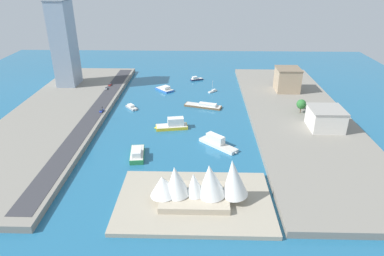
{
  "coord_description": "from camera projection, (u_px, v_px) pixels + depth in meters",
  "views": [
    {
      "loc": [
        -16.63,
        227.73,
        99.46
      ],
      "look_at": [
        -11.1,
        21.73,
        2.65
      ],
      "focal_mm": 32.25,
      "sensor_mm": 36.0,
      "label": 1
    }
  ],
  "objects": [
    {
      "name": "barge_flat_brown",
      "position": [
        204.0,
        106.0,
        268.07
      ],
      "size": [
        29.87,
        15.42,
        3.45
      ],
      "color": "brown",
      "rests_on": "ground_plane"
    },
    {
      "name": "quay_east",
      "position": [
        58.0,
        115.0,
        250.1
      ],
      "size": [
        70.0,
        240.0,
        3.53
      ],
      "primitive_type": "cube",
      "color": "gray",
      "rests_on": "ground_plane"
    },
    {
      "name": "hatchback_blue",
      "position": [
        101.0,
        110.0,
        250.5
      ],
      "size": [
        2.08,
        5.06,
        1.66
      ],
      "color": "black",
      "rests_on": "road_strip"
    },
    {
      "name": "quay_west",
      "position": [
        299.0,
        117.0,
        245.88
      ],
      "size": [
        70.0,
        240.0,
        3.53
      ],
      "primitive_type": "cube",
      "color": "gray",
      "rests_on": "ground_plane"
    },
    {
      "name": "sedan_silver",
      "position": [
        106.0,
        88.0,
        295.9
      ],
      "size": [
        1.95,
        4.4,
        1.6
      ],
      "color": "black",
      "rests_on": "road_strip"
    },
    {
      "name": "catamaran_blue",
      "position": [
        165.0,
        89.0,
        304.06
      ],
      "size": [
        17.55,
        18.09,
        4.19
      ],
      "color": "blue",
      "rests_on": "ground_plane"
    },
    {
      "name": "opera_landmark",
      "position": [
        199.0,
        184.0,
        155.21
      ],
      "size": [
        45.61,
        22.11,
        21.88
      ],
      "color": "#BCAD93",
      "rests_on": "peninsula_point"
    },
    {
      "name": "traffic_light_waterfront",
      "position": [
        102.0,
        109.0,
        243.33
      ],
      "size": [
        0.36,
        0.36,
        6.5
      ],
      "color": "black",
      "rests_on": "quay_east"
    },
    {
      "name": "hotel_broad_white",
      "position": [
        326.0,
        118.0,
        222.67
      ],
      "size": [
        21.28,
        21.67,
        13.7
      ],
      "color": "silver",
      "rests_on": "quay_west"
    },
    {
      "name": "apartment_midrise_tan",
      "position": [
        287.0,
        79.0,
        289.6
      ],
      "size": [
        19.62,
        20.92,
        19.48
      ],
      "color": "tan",
      "rests_on": "quay_west"
    },
    {
      "name": "ferry_white_commuter",
      "position": [
        217.0,
        142.0,
        209.44
      ],
      "size": [
        23.42,
        22.7,
        6.94
      ],
      "color": "silver",
      "rests_on": "ground_plane"
    },
    {
      "name": "peninsula_point",
      "position": [
        194.0,
        201.0,
        159.39
      ],
      "size": [
        71.23,
        46.98,
        2.0
      ],
      "primitive_type": "cube",
      "color": "#A89E89",
      "rests_on": "ground_plane"
    },
    {
      "name": "ground_plane",
      "position": [
        177.0,
        118.0,
        248.74
      ],
      "size": [
        440.0,
        440.0,
        0.0
      ],
      "primitive_type": "plane",
      "color": "#23668E"
    },
    {
      "name": "park_tree_cluster",
      "position": [
        307.0,
        106.0,
        244.23
      ],
      "size": [
        16.03,
        21.25,
        10.21
      ],
      "color": "brown",
      "rests_on": "quay_west"
    },
    {
      "name": "sailboat_small_white",
      "position": [
        213.0,
        91.0,
        300.59
      ],
      "size": [
        8.19,
        8.62,
        10.09
      ],
      "color": "white",
      "rests_on": "ground_plane"
    },
    {
      "name": "patrol_launch_navy",
      "position": [
        196.0,
        79.0,
        331.57
      ],
      "size": [
        12.94,
        8.48,
        3.75
      ],
      "color": "#1E284C",
      "rests_on": "ground_plane"
    },
    {
      "name": "ferry_yellow_fast",
      "position": [
        173.0,
        125.0,
        232.42
      ],
      "size": [
        23.18,
        11.71,
        7.57
      ],
      "color": "yellow",
      "rests_on": "ground_plane"
    },
    {
      "name": "yacht_sleek_gray",
      "position": [
        131.0,
        107.0,
        265.54
      ],
      "size": [
        10.86,
        11.99,
        3.03
      ],
      "color": "#999EA3",
      "rests_on": "ground_plane"
    },
    {
      "name": "pickup_red",
      "position": [
        110.0,
        85.0,
        305.48
      ],
      "size": [
        2.05,
        5.02,
        1.58
      ],
      "color": "black",
      "rests_on": "road_strip"
    },
    {
      "name": "tower_tall_glass",
      "position": [
        64.0,
        44.0,
        294.97
      ],
      "size": [
        16.76,
        23.57,
        71.56
      ],
      "color": "#8C9EB2",
      "rests_on": "quay_east"
    },
    {
      "name": "ferry_green_doubledeck",
      "position": [
        137.0,
        154.0,
        197.41
      ],
      "size": [
        9.84,
        21.46,
        6.08
      ],
      "color": "#2D8C4C",
      "rests_on": "ground_plane"
    },
    {
      "name": "road_strip",
      "position": [
        94.0,
        113.0,
        248.66
      ],
      "size": [
        11.76,
        228.0,
        0.15
      ],
      "primitive_type": "cube",
      "color": "#38383D",
      "rests_on": "quay_east"
    }
  ]
}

